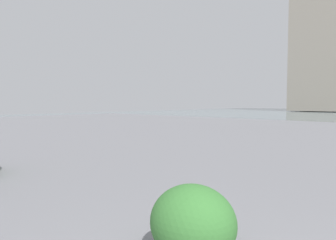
% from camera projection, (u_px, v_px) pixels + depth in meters
% --- Properties ---
extents(shrub_low, '(0.93, 0.83, 0.79)m').
position_uv_depth(shrub_low, '(193.00, 223.00, 3.18)').
color(shrub_low, '#387533').
rests_on(shrub_low, ground).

